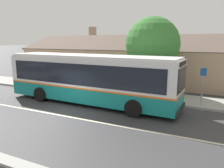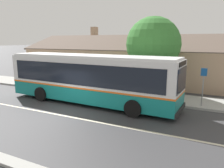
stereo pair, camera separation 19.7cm
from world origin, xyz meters
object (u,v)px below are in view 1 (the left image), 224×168
object	(u,v)px
transit_bus	(89,78)
bus_stop_sign	(203,82)
bench_down_street	(67,84)
street_tree_primary	(152,44)
bench_by_building	(25,79)

from	to	relation	value
transit_bus	bus_stop_sign	size ratio (longest dim) A/B	5.06
bench_down_street	transit_bus	bearing A→B (deg)	-33.63
street_tree_primary	bench_down_street	bearing A→B (deg)	-165.54
transit_bus	bench_down_street	xyz separation A→B (m)	(-3.74, 2.48, -1.18)
transit_bus	street_tree_primary	size ratio (longest dim) A/B	2.03
bench_by_building	bench_down_street	size ratio (longest dim) A/B	1.12
transit_bus	bench_by_building	size ratio (longest dim) A/B	6.42
bench_down_street	bench_by_building	bearing A→B (deg)	-178.76
transit_bus	bench_by_building	bearing A→B (deg)	164.54
bench_by_building	street_tree_primary	bearing A→B (deg)	9.06
transit_bus	bus_stop_sign	xyz separation A→B (m)	(6.92, 2.09, -0.11)
bench_down_street	street_tree_primary	size ratio (longest dim) A/B	0.28
bench_down_street	bus_stop_sign	xyz separation A→B (m)	(10.65, -0.39, 1.07)
bench_by_building	bus_stop_sign	bearing A→B (deg)	-1.06
bench_by_building	street_tree_primary	world-z (taller)	street_tree_primary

